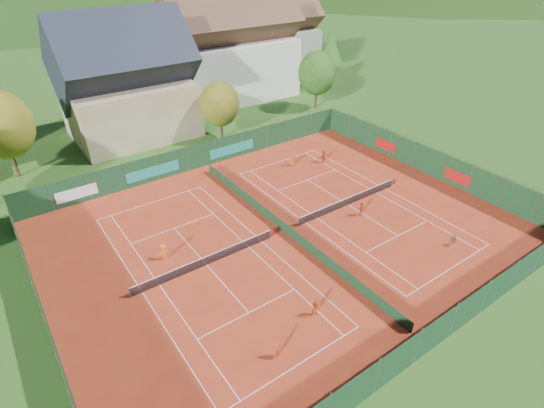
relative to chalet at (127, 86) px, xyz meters
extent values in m
plane|color=#254E18|center=(3.00, -30.00, -6.64)|extent=(600.00, 600.00, 0.00)
cube|color=#A32E18|center=(3.00, -30.00, -6.62)|extent=(40.00, 32.00, 0.01)
cube|color=white|center=(-5.00, -18.12, -6.61)|extent=(10.97, 0.06, 0.00)
cube|color=white|center=(-5.00, -41.88, -6.61)|extent=(10.97, 0.06, 0.00)
cube|color=white|center=(-10.48, -30.00, -6.61)|extent=(0.06, 23.77, 0.00)
cube|color=white|center=(0.49, -30.00, -6.61)|extent=(0.06, 23.77, 0.00)
cube|color=white|center=(-9.12, -30.00, -6.61)|extent=(0.06, 23.77, 0.00)
cube|color=white|center=(-0.88, -30.00, -6.61)|extent=(0.06, 23.77, 0.00)
cube|color=white|center=(-5.00, -23.60, -6.61)|extent=(8.23, 0.06, 0.00)
cube|color=white|center=(-5.00, -36.40, -6.61)|extent=(8.23, 0.06, 0.00)
cube|color=white|center=(-5.00, -30.00, -6.61)|extent=(0.06, 12.80, 0.00)
cube|color=white|center=(11.00, -18.12, -6.61)|extent=(10.97, 0.06, 0.00)
cube|color=white|center=(11.00, -41.88, -6.61)|extent=(10.97, 0.06, 0.00)
cube|color=white|center=(5.51, -30.00, -6.61)|extent=(0.06, 23.77, 0.00)
cube|color=white|center=(16.48, -30.00, -6.61)|extent=(0.06, 23.77, 0.00)
cube|color=white|center=(6.88, -30.00, -6.61)|extent=(0.06, 23.77, 0.00)
cube|color=white|center=(15.12, -30.00, -6.61)|extent=(0.06, 23.77, 0.00)
cube|color=white|center=(11.00, -23.60, -6.61)|extent=(8.23, 0.06, 0.00)
cube|color=white|center=(11.00, -36.40, -6.61)|extent=(8.23, 0.06, 0.00)
cube|color=white|center=(11.00, -30.00, -6.61)|extent=(0.06, 12.80, 0.00)
cylinder|color=#59595B|center=(-11.40, -30.00, -6.11)|extent=(0.10, 0.10, 1.02)
cylinder|color=#59595B|center=(1.40, -30.00, -6.11)|extent=(0.10, 0.10, 1.02)
cube|color=black|center=(-5.00, -30.00, -6.16)|extent=(12.80, 0.02, 0.86)
cube|color=white|center=(-5.00, -30.00, -5.73)|extent=(12.80, 0.04, 0.06)
cube|color=red|center=(1.65, -30.00, -6.17)|extent=(0.40, 0.04, 0.40)
cylinder|color=#59595B|center=(4.60, -30.00, -6.11)|extent=(0.10, 0.10, 1.02)
cylinder|color=#59595B|center=(17.40, -30.00, -6.11)|extent=(0.10, 0.10, 1.02)
cube|color=black|center=(11.00, -30.00, -6.16)|extent=(12.80, 0.02, 0.86)
cube|color=white|center=(11.00, -30.00, -5.73)|extent=(12.80, 0.04, 0.06)
cube|color=red|center=(17.65, -30.00, -6.17)|extent=(0.40, 0.04, 0.40)
cube|color=#12331A|center=(3.00, -30.00, -6.12)|extent=(0.03, 28.80, 1.00)
cube|color=#14391E|center=(3.00, -14.00, -5.12)|extent=(40.00, 0.04, 3.00)
cube|color=teal|center=(-3.00, -14.06, -5.42)|extent=(6.00, 0.03, 1.20)
cube|color=teal|center=(7.00, -14.06, -5.42)|extent=(6.00, 0.03, 1.20)
cube|color=silver|center=(-11.00, -14.06, -5.42)|extent=(4.00, 0.03, 1.20)
cube|color=#13361D|center=(3.00, -46.00, -5.12)|extent=(40.00, 0.04, 3.00)
cube|color=#13361B|center=(-17.00, -30.00, -5.12)|extent=(0.04, 32.00, 3.00)
cube|color=#14381C|center=(23.00, -30.00, -5.12)|extent=(0.04, 32.00, 3.00)
cube|color=#B21414|center=(22.94, -34.00, -5.42)|extent=(0.03, 3.00, 1.20)
cube|color=#B21414|center=(22.94, -24.00, -5.42)|extent=(0.03, 3.00, 1.20)
cube|color=#CBB68F|center=(0.00, 0.00, -3.12)|extent=(15.00, 12.00, 7.00)
cube|color=#1E2333|center=(0.00, 0.00, 3.38)|extent=(16.20, 12.00, 12.00)
cube|color=silver|center=(19.00, 6.00, -2.12)|extent=(20.00, 11.00, 9.00)
cube|color=brown|center=(19.00, 6.00, 5.13)|extent=(21.60, 11.00, 11.00)
cube|color=silver|center=(33.00, 14.00, -2.62)|extent=(16.00, 10.00, 8.00)
cube|color=brown|center=(33.00, 14.00, 3.88)|extent=(17.28, 10.00, 10.00)
cylinder|color=#49301A|center=(-15.00, -4.00, -5.05)|extent=(0.36, 0.36, 3.15)
ellipsoid|color=olive|center=(-15.00, -4.00, -0.55)|extent=(6.44, 6.44, 7.40)
cylinder|color=#402E17|center=(9.00, -8.00, -5.40)|extent=(0.36, 0.36, 2.45)
ellipsoid|color=olive|center=(9.00, -8.00, -1.90)|extent=(5.01, 5.01, 5.76)
cylinder|color=#483319|center=(27.00, -6.00, -5.22)|extent=(0.36, 0.36, 2.80)
ellipsoid|color=#275518|center=(27.00, -6.00, -1.22)|extent=(5.72, 5.72, 6.58)
cylinder|color=#462E19|center=(37.00, 2.00, -5.05)|extent=(0.36, 0.36, 3.15)
cone|color=#255718|center=(37.00, 2.00, -0.55)|extent=(5.04, 5.04, 5.85)
cylinder|color=#49311A|center=(29.00, 10.00, -4.87)|extent=(0.36, 0.36, 3.50)
ellipsoid|color=olive|center=(29.00, 10.00, 0.13)|extent=(7.15, 7.15, 8.22)
ellipsoid|color=black|center=(13.00, 270.00, -48.97)|extent=(440.00, 440.00, 242.00)
ellipsoid|color=black|center=(243.00, 160.00, -45.19)|extent=(380.00, 380.00, 220.40)
cylinder|color=slate|center=(13.55, -40.21, -6.22)|extent=(0.02, 0.02, 0.80)
cylinder|color=slate|center=(13.85, -40.21, -6.22)|extent=(0.02, 0.02, 0.80)
cylinder|color=slate|center=(13.55, -39.91, -6.22)|extent=(0.02, 0.02, 0.80)
cylinder|color=slate|center=(13.85, -39.91, -6.22)|extent=(0.02, 0.02, 0.80)
cube|color=slate|center=(13.70, -40.06, -6.07)|extent=(0.34, 0.34, 0.30)
ellipsoid|color=#CCD833|center=(13.70, -40.06, -6.04)|extent=(0.28, 0.28, 0.16)
sphere|color=#CCD833|center=(-8.55, -33.55, -6.59)|extent=(0.07, 0.07, 0.07)
sphere|color=#CCD833|center=(8.99, -42.46, -6.59)|extent=(0.07, 0.07, 0.07)
imported|color=#D74213|center=(-5.60, -40.65, -5.96)|extent=(0.58, 0.54, 1.33)
imported|color=#D34212|center=(-1.29, -39.36, -5.93)|extent=(0.82, 0.74, 1.39)
imported|color=orange|center=(-7.47, -27.27, -5.86)|extent=(0.99, 0.58, 1.52)
imported|color=#D24212|center=(10.61, -32.08, -5.86)|extent=(0.95, 0.83, 1.54)
imported|color=#CE5412|center=(11.75, -19.86, -5.85)|extent=(0.76, 0.51, 1.54)
imported|color=#D94313|center=(15.28, -21.22, -5.88)|extent=(1.44, 0.96, 1.49)
camera|label=1|loc=(-16.13, -54.94, 16.20)|focal=28.00mm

